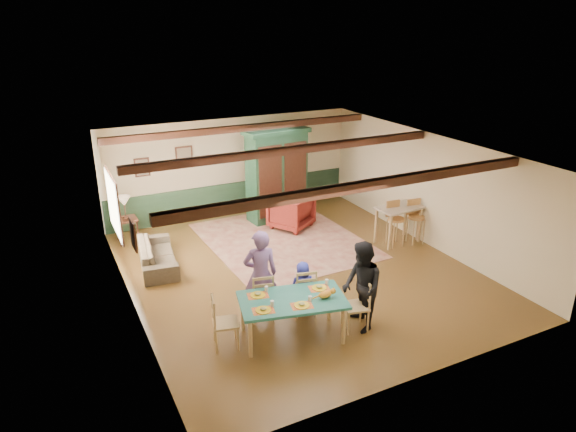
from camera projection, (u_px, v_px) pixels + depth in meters
name	position (u px, v px, depth m)	size (l,w,h in m)	color
floor	(298.00, 271.00, 11.24)	(8.00, 8.00, 0.00)	#503416
wall_back	(231.00, 167.00, 14.09)	(7.00, 0.02, 2.70)	beige
wall_left	(128.00, 244.00, 9.30)	(0.02, 8.00, 2.70)	beige
wall_right	(429.00, 190.00, 12.21)	(0.02, 8.00, 2.70)	beige
ceiling	(299.00, 150.00, 10.27)	(7.00, 8.00, 0.02)	white
wainscot_back	(233.00, 198.00, 14.40)	(6.95, 0.03, 0.90)	#1C3421
ceiling_beam_front	(364.00, 186.00, 8.38)	(6.95, 0.16, 0.16)	black
ceiling_beam_mid	(290.00, 150.00, 10.63)	(6.95, 0.16, 0.16)	black
ceiling_beam_back	(243.00, 128.00, 12.81)	(6.95, 0.16, 0.16)	black
window_left	(113.00, 205.00, 10.66)	(0.06, 1.60, 1.30)	white
picture_left_wall	(133.00, 235.00, 8.66)	(0.04, 0.42, 0.52)	gray
picture_back_a	(184.00, 157.00, 13.37)	(0.45, 0.04, 0.55)	gray
picture_back_b	(142.00, 167.00, 12.96)	(0.38, 0.04, 0.48)	gray
dining_table	(292.00, 318.00, 8.77)	(1.79, 0.99, 0.74)	#1F6458
dining_chair_far_left	(262.00, 295.00, 9.30)	(0.42, 0.44, 0.94)	tan
dining_chair_far_right	(304.00, 290.00, 9.47)	(0.42, 0.44, 0.94)	tan
dining_chair_end_left	(226.00, 322.00, 8.49)	(0.42, 0.44, 0.94)	tan
dining_chair_end_right	(355.00, 305.00, 8.98)	(0.42, 0.44, 0.94)	tan
person_man	(260.00, 274.00, 9.23)	(0.62, 0.41, 1.71)	#6F4F87
person_woman	(362.00, 287.00, 8.88)	(0.80, 0.62, 1.64)	black
person_child	(303.00, 287.00, 9.53)	(0.49, 0.32, 1.00)	#272F9E
cat	(325.00, 294.00, 8.64)	(0.36, 0.14, 0.18)	orange
place_setting_near_left	(263.00, 308.00, 8.28)	(0.40, 0.30, 0.11)	gold
place_setting_near_center	(302.00, 303.00, 8.42)	(0.40, 0.30, 0.11)	gold
place_setting_far_left	(258.00, 293.00, 8.73)	(0.40, 0.30, 0.11)	gold
place_setting_far_right	(319.00, 286.00, 8.96)	(0.40, 0.30, 0.11)	gold
area_rug	(283.00, 240.00, 12.78)	(3.54, 4.21, 0.01)	beige
armoire	(277.00, 175.00, 13.77)	(1.76, 0.70, 2.48)	#153422
armchair	(291.00, 211.00, 13.42)	(0.96, 0.99, 0.90)	#4B0F0F
sofa	(157.00, 255.00, 11.36)	(1.89, 0.74, 0.55)	#382F23
end_table	(127.00, 230.00, 12.58)	(0.50, 0.50, 0.62)	black
table_lamp	(125.00, 208.00, 12.37)	(0.31, 0.31, 0.57)	tan
counter_table	(398.00, 225.00, 12.51)	(1.12, 0.65, 0.93)	beige
bar_stool_left	(396.00, 224.00, 12.31)	(0.39, 0.43, 1.10)	tan
bar_stool_right	(416.00, 222.00, 12.45)	(0.38, 0.42, 1.09)	tan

